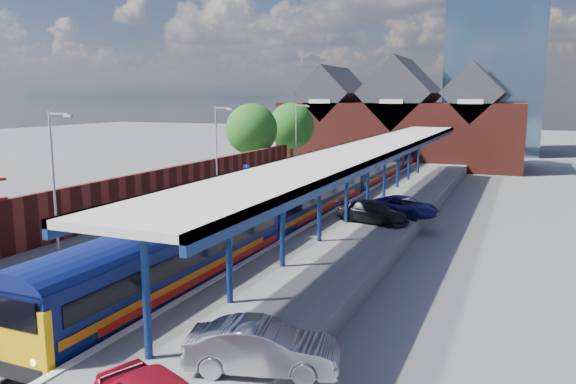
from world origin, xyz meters
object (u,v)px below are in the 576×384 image
at_px(parked_car_blue, 404,206).
at_px(platform_sign, 247,175).
at_px(lamp_post_d, 297,134).
at_px(lamp_post_b, 55,173).
at_px(parked_car_silver, 263,347).
at_px(lamp_post_c, 218,147).
at_px(parked_car_dark, 373,212).
at_px(train, 345,178).

bearing_deg(parked_car_blue, platform_sign, 97.89).
xyz_separation_m(lamp_post_d, platform_sign, (1.36, -14.00, -2.30)).
relative_size(lamp_post_b, platform_sign, 2.80).
xyz_separation_m(platform_sign, parked_car_silver, (13.48, -25.42, -0.97)).
xyz_separation_m(lamp_post_c, platform_sign, (1.36, 2.00, -2.30)).
bearing_deg(lamp_post_c, parked_car_blue, -2.57).
xyz_separation_m(parked_car_silver, parked_car_blue, (-0.60, 22.78, -0.08)).
relative_size(lamp_post_c, lamp_post_d, 1.00).
bearing_deg(parked_car_silver, parked_car_dark, -9.38).
relative_size(train, lamp_post_b, 9.42).
bearing_deg(lamp_post_d, train, -48.91).
xyz_separation_m(lamp_post_b, parked_car_dark, (12.86, 12.60, -3.33)).
bearing_deg(train, lamp_post_c, -138.32).
height_order(train, lamp_post_d, lamp_post_d).
bearing_deg(parked_car_silver, parked_car_blue, -13.49).
distance_m(platform_sign, parked_car_blue, 13.18).
bearing_deg(platform_sign, parked_car_silver, -62.07).
bearing_deg(lamp_post_c, lamp_post_d, 90.00).
bearing_deg(parked_car_dark, lamp_post_c, 88.03).
xyz_separation_m(parked_car_silver, parked_car_dark, (-1.97, 20.03, -0.05)).
bearing_deg(train, lamp_post_d, 131.09).
distance_m(lamp_post_c, parked_car_silver, 27.92).
xyz_separation_m(train, lamp_post_b, (-7.86, -22.99, 2.87)).
relative_size(lamp_post_c, parked_car_blue, 1.53).
bearing_deg(lamp_post_b, parked_car_dark, 44.41).
bearing_deg(platform_sign, lamp_post_b, -94.33).
distance_m(lamp_post_c, platform_sign, 3.34).
bearing_deg(parked_car_silver, lamp_post_b, 48.41).
height_order(lamp_post_c, parked_car_dark, lamp_post_c).
xyz_separation_m(train, parked_car_silver, (6.98, -30.42, -0.41)).
bearing_deg(train, parked_car_blue, -50.11).
distance_m(lamp_post_c, lamp_post_d, 16.00).
distance_m(parked_car_dark, parked_car_blue, 3.08).
height_order(lamp_post_b, lamp_post_d, same).
relative_size(lamp_post_d, parked_car_dark, 1.52).
height_order(platform_sign, parked_car_silver, platform_sign).
bearing_deg(lamp_post_d, lamp_post_b, -90.00).
bearing_deg(lamp_post_c, lamp_post_b, -90.00).
bearing_deg(parked_car_dark, platform_sign, 77.68).
xyz_separation_m(train, platform_sign, (-6.49, -4.99, 0.57)).
height_order(train, parked_car_silver, train).
distance_m(train, parked_car_silver, 31.21).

